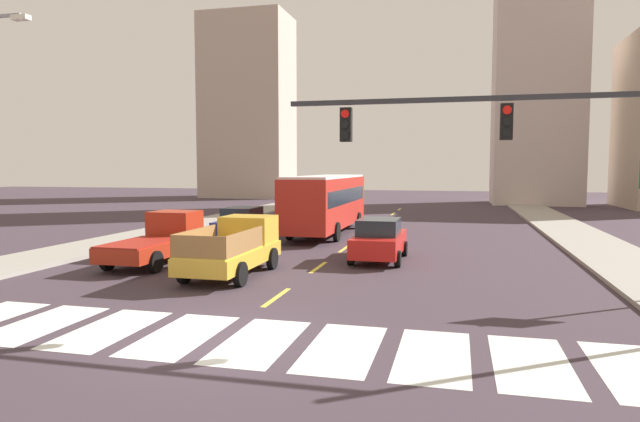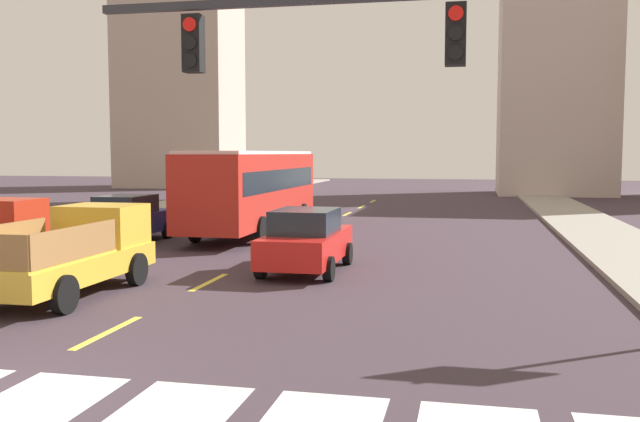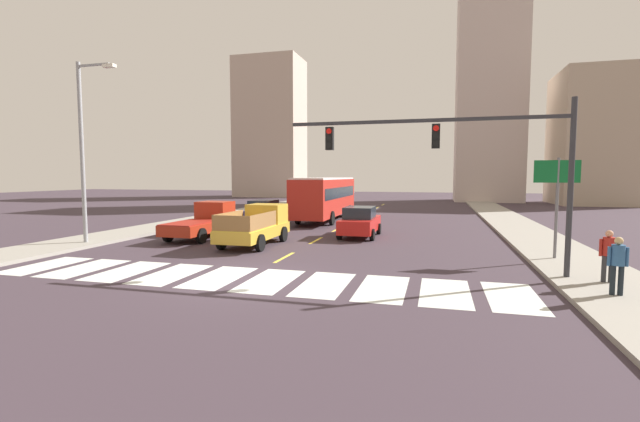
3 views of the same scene
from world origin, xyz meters
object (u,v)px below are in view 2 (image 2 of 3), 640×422
sedan_mid (306,240)px  sedan_far (128,219)px  traffic_signal_gantry (545,79)px  city_bus (253,185)px  pickup_stakebed (75,253)px

sedan_mid → sedan_far: 9.10m
sedan_mid → traffic_signal_gantry: size_ratio=0.46×
sedan_mid → sedan_far: same height
city_bus → traffic_signal_gantry: (9.45, -16.76, 2.27)m
pickup_stakebed → sedan_far: (-3.21, 8.66, -0.08)m
pickup_stakebed → traffic_signal_gantry: traffic_signal_gantry is taller
city_bus → sedan_mid: bearing=-65.2°
traffic_signal_gantry → city_bus: bearing=119.4°
sedan_mid → city_bus: bearing=119.1°
city_bus → traffic_signal_gantry: traffic_signal_gantry is taller
traffic_signal_gantry → sedan_mid: bearing=121.7°
pickup_stakebed → sedan_far: bearing=112.0°
sedan_far → traffic_signal_gantry: traffic_signal_gantry is taller
pickup_stakebed → sedan_far: size_ratio=1.18×
pickup_stakebed → traffic_signal_gantry: bearing=-23.3°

